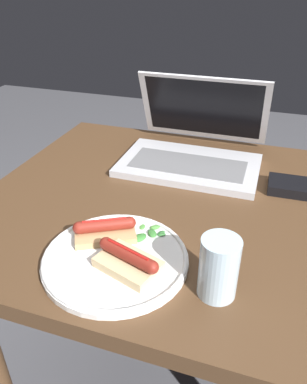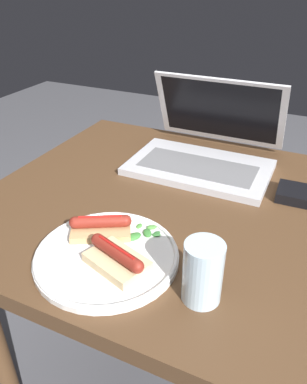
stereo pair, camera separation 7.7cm
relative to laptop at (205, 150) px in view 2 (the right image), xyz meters
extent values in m
cube|color=#4C331E|center=(0.09, -0.21, -0.06)|extent=(1.04, 0.77, 0.04)
cylinder|color=#4C331E|center=(-0.35, 0.09, -0.43)|extent=(0.06, 0.06, 0.70)
cube|color=#B7B7BC|center=(0.00, -0.04, -0.03)|extent=(0.36, 0.22, 0.02)
cube|color=slate|center=(0.00, -0.06, -0.02)|extent=(0.29, 0.12, 0.00)
cube|color=#B7B7BC|center=(0.00, 0.11, 0.08)|extent=(0.36, 0.09, 0.20)
cube|color=black|center=(0.00, 0.10, 0.08)|extent=(0.32, 0.07, 0.17)
cylinder|color=white|center=(-0.04, -0.45, -0.03)|extent=(0.26, 0.26, 0.01)
torus|color=white|center=(-0.04, -0.45, -0.03)|extent=(0.26, 0.26, 0.01)
cube|color=#D6B784|center=(0.00, -0.46, -0.02)|extent=(0.12, 0.10, 0.02)
cylinder|color=maroon|center=(0.00, -0.46, 0.00)|extent=(0.10, 0.05, 0.02)
sphere|color=maroon|center=(-0.05, -0.45, 0.00)|extent=(0.02, 0.02, 0.02)
sphere|color=maroon|center=(0.04, -0.48, 0.00)|extent=(0.02, 0.02, 0.02)
cylinder|color=red|center=(0.00, -0.46, 0.01)|extent=(0.08, 0.03, 0.01)
cube|color=tan|center=(-0.08, -0.39, -0.02)|extent=(0.13, 0.12, 0.01)
cylinder|color=maroon|center=(-0.08, -0.39, 0.00)|extent=(0.10, 0.07, 0.02)
sphere|color=maroon|center=(-0.04, -0.37, 0.00)|extent=(0.02, 0.02, 0.02)
sphere|color=maroon|center=(-0.12, -0.42, 0.00)|extent=(0.02, 0.02, 0.02)
cylinder|color=red|center=(-0.08, -0.39, 0.01)|extent=(0.07, 0.04, 0.01)
ellipsoid|color=#4C8E3D|center=(0.00, -0.34, -0.03)|extent=(0.02, 0.02, 0.01)
ellipsoid|color=#387A33|center=(-0.01, -0.38, -0.02)|extent=(0.03, 0.04, 0.01)
ellipsoid|color=#2D662D|center=(0.02, -0.35, -0.03)|extent=(0.02, 0.02, 0.01)
ellipsoid|color=#4C8E3D|center=(-0.02, -0.35, -0.03)|extent=(0.01, 0.02, 0.00)
ellipsoid|color=#387A33|center=(0.00, -0.36, -0.03)|extent=(0.03, 0.03, 0.01)
ellipsoid|color=#2D662D|center=(0.02, -0.36, -0.03)|extent=(0.02, 0.02, 0.00)
cylinder|color=silver|center=(0.15, -0.46, 0.01)|extent=(0.06, 0.06, 0.11)
cube|color=black|center=(0.26, -0.08, -0.03)|extent=(0.12, 0.08, 0.02)
camera|label=1|loc=(0.19, -0.91, 0.42)|focal=35.00mm
camera|label=2|loc=(0.26, -0.88, 0.42)|focal=35.00mm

